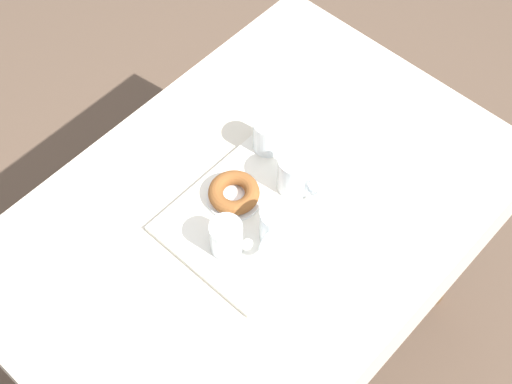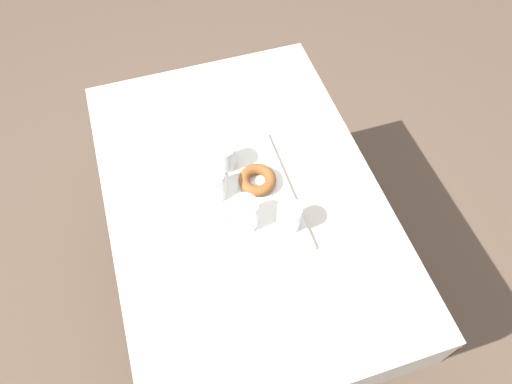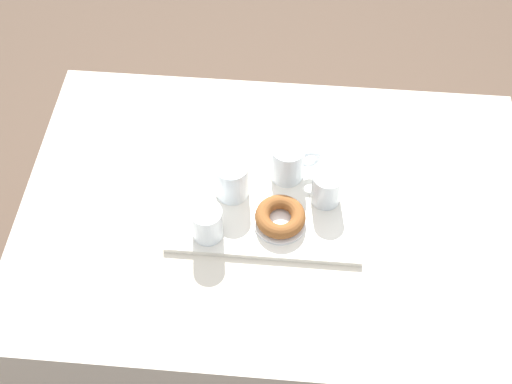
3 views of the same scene
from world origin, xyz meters
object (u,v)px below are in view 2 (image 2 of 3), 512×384
object	(u,v)px
dining_table	(244,213)
tea_mug_left	(244,214)
water_glass_near	(289,217)
serving_tray	(242,200)
tea_mug_right	(212,184)
water_glass_far	(224,157)
donut_plate_left	(257,184)
sugar_donut_left	(257,180)

from	to	relation	value
dining_table	tea_mug_left	size ratio (longest dim) A/B	10.05
dining_table	water_glass_near	size ratio (longest dim) A/B	13.74
serving_tray	tea_mug_left	distance (m)	0.10
dining_table	serving_tray	size ratio (longest dim) A/B	2.72
tea_mug_right	serving_tray	bearing A→B (deg)	59.97
tea_mug_right	water_glass_far	bearing A→B (deg)	145.76
water_glass_near	donut_plate_left	size ratio (longest dim) A/B	0.71
serving_tray	donut_plate_left	distance (m)	0.07
tea_mug_right	water_glass_far	size ratio (longest dim) A/B	1.36
dining_table	tea_mug_left	world-z (taller)	tea_mug_left
donut_plate_left	sugar_donut_left	size ratio (longest dim) A/B	1.07
water_glass_near	sugar_donut_left	world-z (taller)	water_glass_near
serving_tray	sugar_donut_left	world-z (taller)	sugar_donut_left
water_glass_near	tea_mug_left	bearing A→B (deg)	-109.52
tea_mug_right	water_glass_near	size ratio (longest dim) A/B	1.36
water_glass_near	water_glass_far	xyz separation A→B (m)	(-0.26, -0.12, -0.00)
tea_mug_left	donut_plate_left	size ratio (longest dim) A/B	0.97
tea_mug_left	sugar_donut_left	distance (m)	0.14
tea_mug_right	water_glass_far	distance (m)	0.11
water_glass_far	dining_table	bearing A→B (deg)	12.86
donut_plate_left	water_glass_near	bearing A→B (deg)	15.06
tea_mug_left	donut_plate_left	world-z (taller)	tea_mug_left
tea_mug_right	donut_plate_left	world-z (taller)	tea_mug_right
dining_table	donut_plate_left	xyz separation A→B (m)	(-0.01, 0.05, 0.13)
sugar_donut_left	serving_tray	bearing A→B (deg)	-60.46
serving_tray	water_glass_near	xyz separation A→B (m)	(0.12, 0.10, 0.05)
tea_mug_left	water_glass_near	world-z (taller)	tea_mug_left
tea_mug_right	water_glass_near	xyz separation A→B (m)	(0.17, 0.18, -0.01)
donut_plate_left	sugar_donut_left	distance (m)	0.02
serving_tray	tea_mug_right	bearing A→B (deg)	-120.03
serving_tray	water_glass_far	distance (m)	0.14
dining_table	water_glass_far	size ratio (longest dim) A/B	13.74
serving_tray	tea_mug_left	bearing A→B (deg)	-11.45
dining_table	serving_tray	bearing A→B (deg)	-29.01
serving_tray	water_glass_near	world-z (taller)	water_glass_near
dining_table	serving_tray	world-z (taller)	serving_tray
dining_table	water_glass_near	distance (m)	0.24
water_glass_near	water_glass_far	bearing A→B (deg)	-155.66
dining_table	tea_mug_right	world-z (taller)	tea_mug_right
water_glass_near	water_glass_far	world-z (taller)	same
water_glass_near	dining_table	bearing A→B (deg)	-147.95
water_glass_far	donut_plate_left	world-z (taller)	water_glass_far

